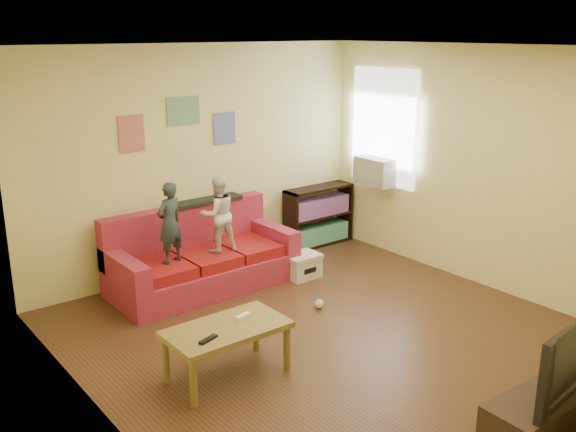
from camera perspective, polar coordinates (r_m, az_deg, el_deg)
room_shell at (r=5.74m, az=4.93°, el=1.11°), size 4.52×5.02×2.72m
sofa at (r=7.41m, az=-7.79°, el=-3.90°), size 2.09×0.96×0.92m
child_a at (r=6.88m, az=-10.48°, el=-0.61°), size 0.37×0.29×0.88m
child_b at (r=7.17m, az=-6.24°, el=0.17°), size 0.46×0.38×0.86m
coffee_table at (r=5.48m, az=-5.47°, el=-10.37°), size 1.02×0.56×0.46m
remote at (r=5.24m, az=-7.10°, el=-10.82°), size 0.19×0.10×0.02m
game_controller at (r=5.58m, az=-4.02°, el=-8.89°), size 0.16×0.07×0.03m
bookshelf at (r=8.75m, az=2.71°, el=-0.24°), size 1.01×0.30×0.81m
window at (r=8.37m, az=8.49°, el=7.82°), size 0.04×1.08×1.48m
ac_unit at (r=8.38m, az=7.77°, el=3.97°), size 0.28×0.55×0.35m
artwork_left at (r=7.25m, az=-13.74°, el=7.11°), size 0.30×0.01×0.40m
artwork_center at (r=7.51m, az=-9.29°, el=9.21°), size 0.42×0.01×0.32m
artwork_right at (r=7.82m, az=-5.65°, el=7.77°), size 0.30×0.01×0.38m
file_box at (r=7.64m, az=1.26°, el=-4.43°), size 0.41×0.32×0.29m
tv_stand at (r=5.08m, az=22.33°, el=-16.27°), size 1.18×0.43×0.44m
television at (r=4.84m, az=22.97°, el=-11.23°), size 0.99×0.23×0.57m
tissue at (r=6.86m, az=2.79°, el=-7.82°), size 0.11×0.11×0.10m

